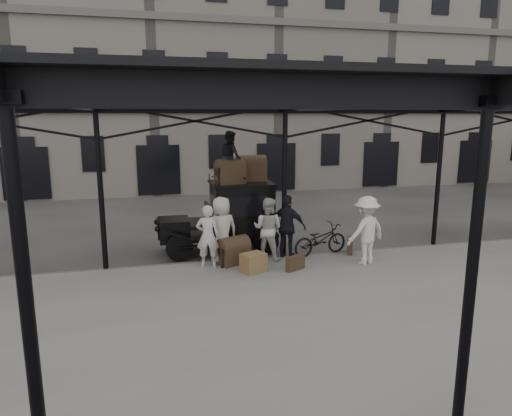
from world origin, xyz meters
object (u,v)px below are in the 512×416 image
Objects in this scene: porter_left at (208,236)px; steamer_trunk_roof_near at (230,173)px; steamer_trunk_platform at (233,252)px; porter_official at (287,227)px; bicycle at (320,240)px; taxi at (232,213)px.

steamer_trunk_roof_near is at bearing -107.06° from porter_left.
steamer_trunk_roof_near is 0.97× the size of steamer_trunk_platform.
porter_left is 2.34m from steamer_trunk_roof_near.
porter_official reaches higher than porter_left.
bicycle is 2.65m from steamer_trunk_platform.
porter_left is at bearing 81.06° from bicycle.
taxi is 2.05× the size of bicycle.
steamer_trunk_platform is (-0.28, -1.70, -0.74)m from taxi.
steamer_trunk_platform is at bearing -99.26° from taxi.
steamer_trunk_roof_near reaches higher than taxi.
porter_official is 1.72m from steamer_trunk_platform.
bicycle is (3.35, 0.29, -0.39)m from porter_left.
steamer_trunk_roof_near reaches higher than porter_official.
taxi reaches higher than porter_official.
steamer_trunk_platform is at bearing -157.38° from porter_left.
bicycle is 3.33m from steamer_trunk_roof_near.
steamer_trunk_roof_near is at bearing -108.07° from taxi.
bicycle is at bearing -42.24° from steamer_trunk_roof_near.
bicycle is (1.03, 0.03, -0.45)m from porter_official.
steamer_trunk_platform is (-1.61, -0.14, -0.60)m from porter_official.
porter_official is at bearing -160.68° from porter_left.
steamer_trunk_roof_near reaches higher than porter_left.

